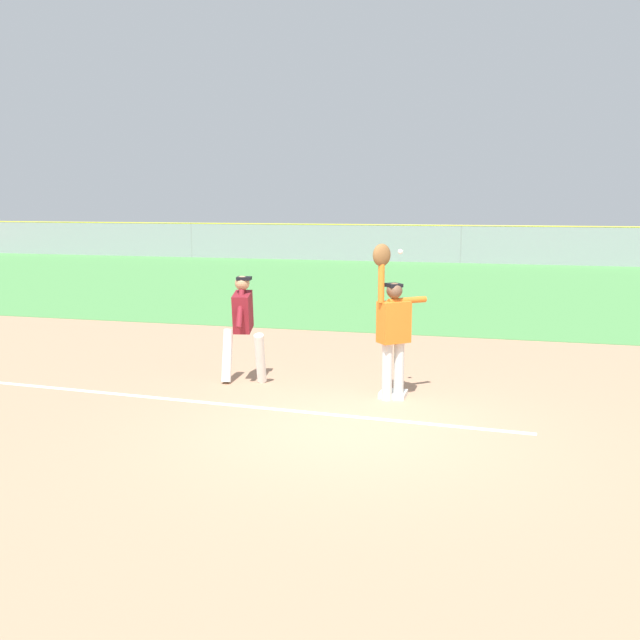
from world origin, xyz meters
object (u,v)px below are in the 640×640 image
at_px(fielder, 393,324).
at_px(runner, 243,322).
at_px(parked_car_white, 353,242).
at_px(baseball, 400,252).
at_px(parked_car_tan, 573,245).
at_px(parked_car_red, 447,243).
at_px(parked_car_green, 256,241).
at_px(first_base, 393,394).

height_order(fielder, runner, fielder).
xyz_separation_m(runner, parked_car_white, (-3.80, 26.91, -0.32)).
distance_m(baseball, parked_car_tan, 27.82).
relative_size(parked_car_white, parked_car_red, 1.01).
bearing_deg(parked_car_green, baseball, -61.14).
distance_m(parked_car_green, parked_car_tan, 16.73).
bearing_deg(parked_car_white, runner, -82.91).
height_order(first_base, baseball, baseball).
xyz_separation_m(parked_car_green, parked_car_red, (10.52, 0.11, 0.00)).
bearing_deg(baseball, runner, 175.88).
height_order(fielder, parked_car_green, fielder).
relative_size(runner, parked_car_tan, 0.38).
distance_m(fielder, baseball, 1.05).
bearing_deg(first_base, fielder, -91.62).
distance_m(runner, parked_car_green, 28.34).
relative_size(fielder, parked_car_white, 0.51).
bearing_deg(parked_car_tan, baseball, -104.36).
xyz_separation_m(first_base, parked_car_red, (-1.20, 27.07, 0.63)).
height_order(runner, parked_car_red, runner).
relative_size(first_base, runner, 0.22).
xyz_separation_m(first_base, baseball, (0.07, 0.02, 2.11)).
bearing_deg(parked_car_green, parked_car_red, 5.82).
bearing_deg(parked_car_green, first_base, -61.27).
distance_m(first_base, fielder, 1.09).
distance_m(baseball, parked_car_red, 27.13).
xyz_separation_m(fielder, baseball, (0.07, 0.16, 1.03)).
bearing_deg(parked_car_red, parked_car_tan, 2.39).
height_order(first_base, parked_car_green, parked_car_green).
distance_m(runner, baseball, 2.75).
bearing_deg(parked_car_red, baseball, -87.52).
distance_m(parked_car_green, parked_car_red, 10.52).
height_order(runner, parked_car_green, runner).
bearing_deg(baseball, parked_car_green, 113.63).
bearing_deg(baseball, fielder, -113.37).
bearing_deg(parked_car_red, parked_car_green, -179.61).
relative_size(fielder, baseball, 30.81).
bearing_deg(runner, parked_car_red, 76.62).
bearing_deg(parked_car_tan, parked_car_green, 177.22).
distance_m(fielder, parked_car_white, 27.96).
bearing_deg(parked_car_red, parked_car_white, 179.39).
xyz_separation_m(runner, parked_car_red, (1.22, 26.88, -0.32)).
distance_m(first_base, parked_car_green, 29.41).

